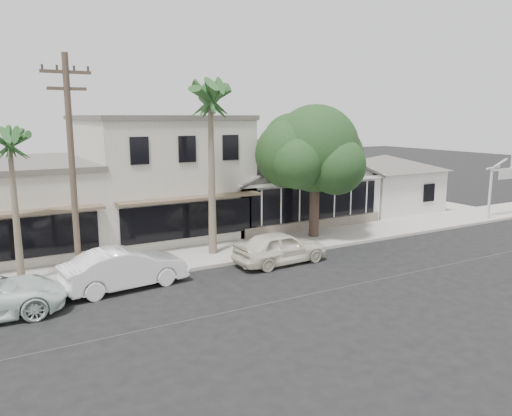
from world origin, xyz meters
TOP-DOWN VIEW (x-y plane):
  - ground at (0.00, 0.00)m, footprint 140.00×140.00m
  - sidewalk_north at (-8.00, 6.75)m, footprint 90.00×3.50m
  - corner_shop at (5.00, 12.47)m, footprint 10.40×8.60m
  - side_cottage at (13.20, 11.50)m, footprint 6.00×6.00m
  - arch_sign at (18.40, 5.30)m, footprint 4.12×0.12m
  - row_building_near at (-3.00, 13.50)m, footprint 8.00×10.00m
  - utility_pole at (-9.00, 5.20)m, footprint 1.80×0.24m
  - car_0 at (-0.34, 4.02)m, footprint 4.54×2.00m
  - car_1 at (-7.43, 4.26)m, footprint 5.02×2.21m
  - shade_tree at (3.77, 7.32)m, footprint 6.61×5.98m
  - palm_east at (-2.50, 6.71)m, footprint 3.33×3.33m
  - palm_mid at (-11.00, 6.43)m, footprint 2.81×2.81m

SIDE VIEW (x-z plane):
  - ground at x=0.00m, z-range 0.00..0.00m
  - sidewalk_north at x=-8.00m, z-range 0.00..0.15m
  - car_0 at x=-0.34m, z-range 0.00..1.52m
  - car_1 at x=-7.43m, z-range 0.00..1.60m
  - side_cottage at x=13.20m, z-range 0.00..3.00m
  - corner_shop at x=5.00m, z-range 0.07..5.17m
  - arch_sign at x=18.40m, z-range 1.18..5.13m
  - row_building_near at x=-3.00m, z-range 0.00..6.50m
  - utility_pole at x=-9.00m, z-range 0.29..9.29m
  - shade_tree at x=3.77m, z-range 1.16..8.50m
  - palm_mid at x=-11.00m, z-range 2.35..8.99m
  - palm_east at x=-2.50m, z-range 3.11..11.86m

